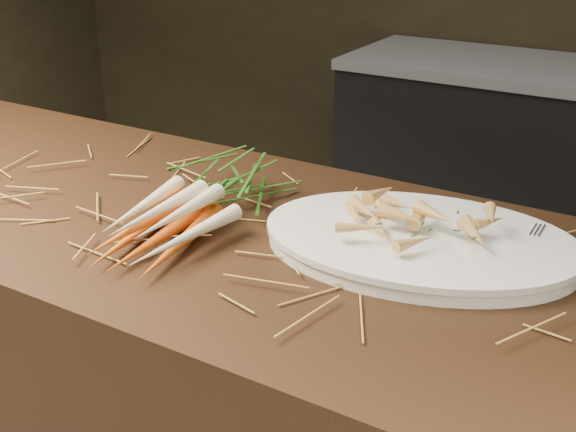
# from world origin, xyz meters

# --- Properties ---
(main_counter) EXTENTS (2.40, 0.70, 0.90)m
(main_counter) POSITION_xyz_m (0.00, 0.30, 0.45)
(main_counter) COLOR black
(main_counter) RESTS_ON ground
(back_counter) EXTENTS (1.82, 0.62, 0.84)m
(back_counter) POSITION_xyz_m (0.30, 2.18, 0.42)
(back_counter) COLOR black
(back_counter) RESTS_ON ground
(straw_bedding) EXTENTS (1.40, 0.60, 0.02)m
(straw_bedding) POSITION_xyz_m (0.00, 0.30, 0.91)
(straw_bedding) COLOR #AB783C
(straw_bedding) RESTS_ON main_counter
(root_veg_bunch) EXTENTS (0.20, 0.49, 0.09)m
(root_veg_bunch) POSITION_xyz_m (-0.05, 0.30, 0.94)
(root_veg_bunch) COLOR #C2430D
(root_veg_bunch) RESTS_ON main_counter
(serving_platter) EXTENTS (0.56, 0.43, 0.03)m
(serving_platter) POSITION_xyz_m (0.34, 0.37, 0.91)
(serving_platter) COLOR white
(serving_platter) RESTS_ON main_counter
(roasted_veg_heap) EXTENTS (0.28, 0.23, 0.06)m
(roasted_veg_heap) POSITION_xyz_m (0.34, 0.37, 0.95)
(roasted_veg_heap) COLOR gold
(roasted_veg_heap) RESTS_ON serving_platter
(serving_fork) EXTENTS (0.02, 0.19, 0.00)m
(serving_fork) POSITION_xyz_m (0.52, 0.39, 0.93)
(serving_fork) COLOR silver
(serving_fork) RESTS_ON serving_platter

